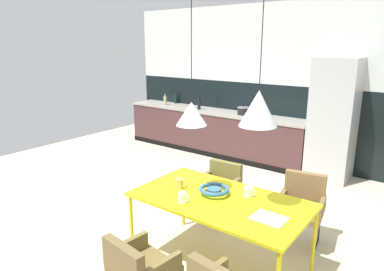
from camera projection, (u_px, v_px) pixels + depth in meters
The scene contains 20 objects.
ground_plane at pixel (189, 228), 4.32m from camera, with size 9.67×9.67×0.00m, color beige.
back_wall_splashback_dark at pixel (290, 125), 6.58m from camera, with size 7.44×0.12×1.49m, color black.
back_wall_panel_upper at pixel (296, 44), 6.20m from camera, with size 7.44×0.12×1.49m, color silver.
kitchen_counter at pixel (212, 132), 7.27m from camera, with size 4.09×0.63×0.90m.
refrigerator_column at pixel (333, 120), 5.74m from camera, with size 0.69×0.60×2.03m, color #ADAFB2.
dining_table at pixel (220, 202), 3.42m from camera, with size 1.71×0.96×0.75m.
armchair_corner_seat at pixel (302, 201), 3.94m from camera, with size 0.55×0.54×0.80m.
armchair_head_of_table at pixel (137, 265), 2.81m from camera, with size 0.53×0.52×0.73m.
armchair_facing_counter at pixel (221, 183), 4.51m from camera, with size 0.51×0.50×0.73m.
fruit_bowl at pixel (214, 190), 3.50m from camera, with size 0.31×0.31×0.07m.
open_book at pixel (269, 218), 3.01m from camera, with size 0.29×0.23×0.02m.
mug_short_terracotta at pixel (180, 184), 3.65m from camera, with size 0.14×0.09×0.10m.
mug_glass_clear at pixel (249, 192), 3.45m from camera, with size 0.13×0.09×0.10m.
mug_white_ceramic at pixel (182, 198), 3.32m from camera, with size 0.13×0.08×0.10m.
cooking_pot at pixel (243, 111), 6.71m from camera, with size 0.22×0.22×0.17m.
bottle_wine_green at pixel (165, 100), 7.78m from camera, with size 0.07×0.07×0.25m.
bottle_oil_tall at pixel (175, 99), 8.00m from camera, with size 0.07×0.07×0.25m.
bottle_spice_small at pixel (199, 104), 7.25m from camera, with size 0.07×0.07×0.31m.
pendant_lamp_over_table_near at pixel (191, 113), 3.39m from camera, with size 0.31×0.31×1.47m.
pendant_lamp_over_table_far at pixel (258, 108), 3.01m from camera, with size 0.34×0.34×1.40m.
Camera 1 is at (2.37, -3.08, 2.23)m, focal length 32.43 mm.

